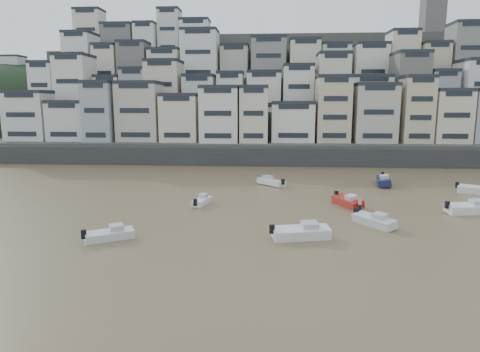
# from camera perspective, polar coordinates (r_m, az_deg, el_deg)

# --- Properties ---
(harbor_wall) EXTENTS (140.00, 3.00, 3.50)m
(harbor_wall) POSITION_cam_1_polar(r_m,az_deg,el_deg) (83.62, 6.22, 2.57)
(harbor_wall) COLOR #38383A
(harbor_wall) RESTS_ON ground
(hillside) EXTENTS (141.04, 66.00, 50.00)m
(hillside) POSITION_cam_1_polar(r_m,az_deg,el_deg) (122.98, 7.83, 10.14)
(hillside) COLOR #4C4C47
(hillside) RESTS_ON ground
(boat_a) EXTENTS (6.03, 3.04, 1.57)m
(boat_a) POSITION_cam_1_polar(r_m,az_deg,el_deg) (39.58, 8.16, -7.24)
(boat_a) COLOR silver
(boat_a) RESTS_ON ground
(boat_h) EXTENTS (4.82, 4.89, 1.41)m
(boat_h) POSITION_cam_1_polar(r_m,az_deg,el_deg) (63.97, 4.15, -0.62)
(boat_h) COLOR silver
(boat_h) RESTS_ON ground
(boat_f) EXTENTS (2.27, 4.45, 1.16)m
(boat_f) POSITION_cam_1_polar(r_m,az_deg,el_deg) (52.23, -5.14, -3.19)
(boat_f) COLOR white
(boat_f) RESTS_ON ground
(boat_j) EXTENTS (4.81, 3.68, 1.27)m
(boat_j) POSITION_cam_1_polar(r_m,az_deg,el_deg) (40.77, -17.01, -7.30)
(boat_j) COLOR silver
(boat_j) RESTS_ON ground
(boat_d) EXTENTS (6.05, 2.78, 1.59)m
(boat_d) POSITION_cam_1_polar(r_m,az_deg,el_deg) (54.37, 28.37, -3.61)
(boat_d) COLOR white
(boat_d) RESTS_ON ground
(boat_e) EXTENTS (3.67, 5.41, 1.41)m
(boat_e) POSITION_cam_1_polar(r_m,az_deg,el_deg) (52.82, 14.14, -3.17)
(boat_e) COLOR maroon
(boat_e) RESTS_ON ground
(boat_b) EXTENTS (4.32, 5.17, 1.40)m
(boat_b) POSITION_cam_1_polar(r_m,az_deg,el_deg) (45.33, 17.44, -5.50)
(boat_b) COLOR silver
(boat_b) RESTS_ON ground
(boat_g) EXTENTS (5.91, 4.29, 1.55)m
(boat_g) POSITION_cam_1_polar(r_m,az_deg,el_deg) (66.25, 29.27, -1.46)
(boat_g) COLOR silver
(boat_g) RESTS_ON ground
(boat_i) EXTENTS (3.11, 6.38, 1.67)m
(boat_i) POSITION_cam_1_polar(r_m,az_deg,el_deg) (67.48, 18.62, -0.46)
(boat_i) COLOR #151B44
(boat_i) RESTS_ON ground
(person_pink) EXTENTS (0.44, 0.44, 1.74)m
(person_pink) POSITION_cam_1_polar(r_m,az_deg,el_deg) (50.54, 15.71, -3.64)
(person_pink) COLOR tan
(person_pink) RESTS_ON ground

